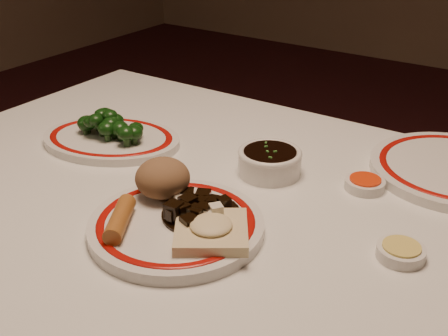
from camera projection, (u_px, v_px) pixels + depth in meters
dining_table at (208, 260)px, 0.88m from camera, size 1.20×0.90×0.75m
main_plate at (176, 226)px, 0.79m from camera, size 0.31×0.31×0.02m
rice_mound at (163, 178)px, 0.83m from camera, size 0.08×0.08×0.06m
spring_roll at (120, 219)px, 0.76m from camera, size 0.07×0.09×0.03m
fried_wonton at (211, 230)px, 0.74m from camera, size 0.13×0.13×0.03m
stirfry_heap at (196, 210)px, 0.79m from camera, size 0.11×0.11×0.03m
broccoli_plate at (111, 139)px, 1.05m from camera, size 0.31×0.29×0.02m
broccoli_pile at (108, 124)px, 1.04m from camera, size 0.14×0.08×0.05m
soy_bowl at (270, 163)px, 0.94m from camera, size 0.11×0.11×0.04m
sweet_sour_dish at (365, 184)px, 0.90m from camera, size 0.06×0.06×0.02m
mustard_dish at (401, 252)px, 0.73m from camera, size 0.06×0.06×0.02m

